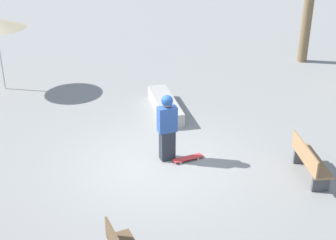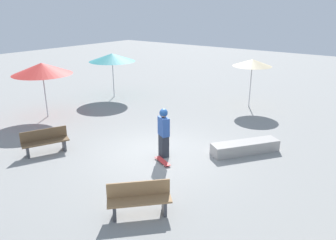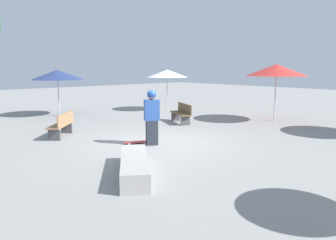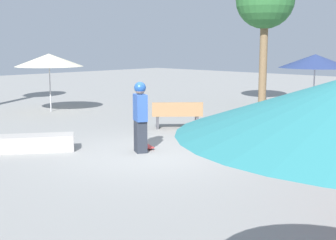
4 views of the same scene
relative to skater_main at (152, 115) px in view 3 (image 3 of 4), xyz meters
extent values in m
plane|color=gray|center=(-0.01, -0.34, -0.94)|extent=(60.00, 60.00, 0.00)
cube|color=#282D38|center=(0.00, 0.00, -0.55)|extent=(0.40, 0.44, 0.79)
cube|color=#2D519E|center=(0.00, 0.00, 0.17)|extent=(0.45, 0.53, 0.65)
sphere|color=tan|center=(0.00, 0.00, 0.63)|extent=(0.26, 0.26, 0.26)
sphere|color=#1E478C|center=(0.00, 0.00, 0.66)|extent=(0.29, 0.29, 0.29)
cube|color=red|center=(0.44, 0.29, -0.88)|extent=(0.51, 0.81, 0.02)
cylinder|color=silver|center=(0.46, 0.55, -0.91)|extent=(0.05, 0.06, 0.05)
cylinder|color=silver|center=(0.62, 0.48, -0.91)|extent=(0.05, 0.06, 0.05)
cylinder|color=silver|center=(0.26, 0.10, -0.91)|extent=(0.05, 0.06, 0.05)
cylinder|color=silver|center=(0.42, 0.03, -0.91)|extent=(0.05, 0.06, 0.05)
cube|color=#A8A39E|center=(-2.00, 2.15, -0.74)|extent=(2.40, 1.93, 0.41)
cube|color=#47474C|center=(1.77, -3.26, -0.74)|extent=(0.23, 0.39, 0.40)
cube|color=#47474C|center=(2.91, -3.77, -0.74)|extent=(0.23, 0.39, 0.40)
cube|color=brown|center=(2.34, -3.51, -0.51)|extent=(1.64, 1.05, 0.05)
cube|color=brown|center=(2.26, -3.70, -0.29)|extent=(1.48, 0.69, 0.40)
cube|color=#47474C|center=(2.65, 2.07, -0.74)|extent=(0.33, 0.34, 0.40)
cube|color=#47474C|center=(3.55, 1.21, -0.74)|extent=(0.33, 0.34, 0.40)
cube|color=#9E754C|center=(3.10, 1.64, -0.51)|extent=(1.46, 1.42, 0.05)
cube|color=#9E754C|center=(2.96, 1.49, -0.29)|extent=(1.19, 1.13, 0.40)
cylinder|color=#B7B7BC|center=(8.04, -0.48, 0.12)|extent=(0.05, 0.05, 2.13)
cone|color=navy|center=(8.04, -0.48, 1.11)|extent=(2.55, 2.55, 0.48)
cylinder|color=#B7B7BC|center=(5.95, -5.96, 0.13)|extent=(0.05, 0.05, 2.14)
cone|color=white|center=(5.95, -5.96, 1.14)|extent=(2.32, 2.32, 0.42)
cylinder|color=#B7B7BC|center=(-0.11, -7.12, 0.25)|extent=(0.05, 0.05, 2.38)
cone|color=red|center=(-0.11, -7.12, 1.37)|extent=(2.70, 2.70, 0.52)
camera|label=1|loc=(6.88, -7.72, 5.05)|focal=50.00mm
camera|label=2|loc=(8.27, 6.44, 4.05)|focal=35.00mm
camera|label=3|loc=(-7.90, 6.40, 1.51)|focal=35.00mm
camera|label=4|loc=(-7.67, -8.32, 1.70)|focal=50.00mm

